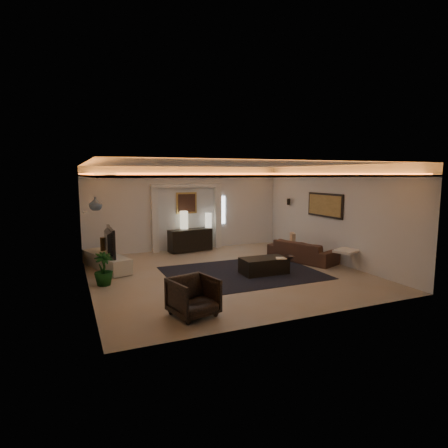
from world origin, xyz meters
name	(u,v)px	position (x,y,z in m)	size (l,w,h in m)	color
floor	(226,273)	(0.00, 0.00, 0.00)	(7.00, 7.00, 0.00)	#A69888
ceiling	(226,165)	(0.00, 0.00, 2.90)	(7.00, 7.00, 0.00)	white
wall_back	(186,209)	(0.00, 3.50, 1.45)	(7.00, 7.00, 0.00)	silver
wall_front	(303,242)	(0.00, -3.50, 1.45)	(7.00, 7.00, 0.00)	silver
wall_left	(86,227)	(-3.50, 0.00, 1.45)	(7.00, 7.00, 0.00)	silver
wall_right	(332,214)	(3.50, 0.00, 1.45)	(7.00, 7.00, 0.00)	silver
cove_soffit	(226,175)	(0.00, 0.00, 2.62)	(7.00, 7.00, 0.04)	silver
daylight_slit	(222,210)	(1.35, 3.48, 1.35)	(0.25, 0.03, 1.00)	white
area_rug	(242,273)	(0.40, -0.20, 0.01)	(4.00, 3.00, 0.01)	black
pilaster_left	(155,220)	(-1.15, 3.40, 1.10)	(0.22, 0.20, 2.20)	silver
pilaster_right	(218,217)	(1.15, 3.40, 1.10)	(0.22, 0.20, 2.20)	silver
alcove_header	(187,186)	(0.00, 3.40, 2.25)	(2.52, 0.20, 0.12)	silver
painting_frame	(187,203)	(0.00, 3.47, 1.65)	(0.74, 0.04, 0.74)	tan
painting_canvas	(187,203)	(0.00, 3.44, 1.65)	(0.62, 0.02, 0.62)	#4C2D1E
art_panel_frame	(325,205)	(3.47, 0.30, 1.70)	(0.04, 1.64, 0.74)	black
art_panel_gold	(324,205)	(3.44, 0.30, 1.70)	(0.02, 1.50, 0.62)	tan
wall_sconce	(289,202)	(3.38, 2.20, 1.68)	(0.12, 0.12, 0.22)	black
wall_niche	(85,213)	(-3.44, 1.40, 1.65)	(0.10, 0.55, 0.04)	silver
console	(190,240)	(-0.02, 3.05, 0.40)	(1.50, 0.47, 0.75)	black
lamp_left	(184,220)	(-0.17, 3.25, 1.09)	(0.28, 0.28, 0.61)	#FFF6C9
lamp_right	(208,219)	(0.73, 3.25, 1.09)	(0.23, 0.23, 0.51)	white
media_ledge	(106,261)	(-2.94, 1.68, 0.23)	(0.55, 2.19, 0.41)	beige
tv	(106,241)	(-2.95, 1.48, 0.84)	(0.18, 1.35, 0.78)	black
figurine	(103,244)	(-2.96, 2.21, 0.64)	(0.14, 0.14, 0.39)	#422E16
ginger_jar	(96,204)	(-3.15, 1.69, 1.85)	(0.35, 0.35, 0.37)	#445160
plant	(103,269)	(-3.15, 0.12, 0.40)	(0.45, 0.45, 0.79)	#0D340E
sofa	(302,251)	(2.71, 0.35, 0.31)	(0.83, 2.12, 0.62)	#402317
throw_blanket	(346,251)	(3.15, -1.07, 0.55)	(0.63, 0.51, 0.07)	silver
throw_pillow	(293,239)	(2.83, 1.07, 0.55)	(0.12, 0.41, 0.41)	tan
coffee_table	(264,266)	(0.90, -0.48, 0.20)	(1.22, 0.67, 0.45)	black
bowl	(289,258)	(1.47, -0.79, 0.44)	(0.27, 0.27, 0.07)	black
magazine	(281,259)	(1.26, -0.76, 0.42)	(0.28, 0.20, 0.03)	#FFEDC2
armchair	(193,297)	(-1.79, -2.58, 0.37)	(0.79, 0.81, 0.74)	black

